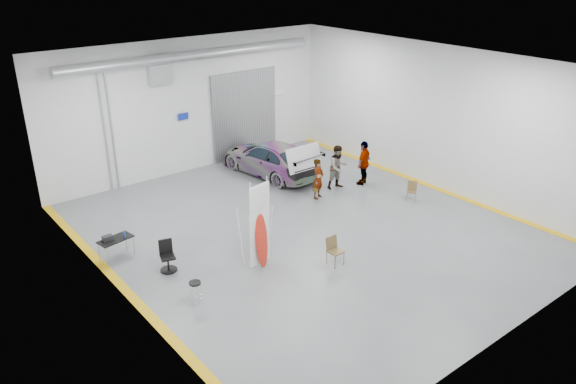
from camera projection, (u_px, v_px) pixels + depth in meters
ground at (306, 229)px, 20.58m from camera, size 16.00×16.00×0.00m
room_shell at (273, 107)px, 20.68m from camera, size 14.02×16.18×6.01m
sedan_car at (270, 158)px, 25.34m from camera, size 2.60×5.33×1.49m
person_a at (318, 179)px, 22.86m from camera, size 0.72×0.59×1.68m
person_b at (338, 167)px, 23.76m from camera, size 1.02×0.84×1.91m
person_c at (364, 163)px, 24.16m from camera, size 1.23×0.86×1.96m
surfboard_display at (260, 233)px, 17.67m from camera, size 0.85×0.32×3.03m
folding_chair_near at (335, 256)px, 18.16m from camera, size 0.46×0.47×0.95m
folding_chair_far at (411, 195)px, 22.82m from camera, size 0.52×0.61×0.79m
shop_stool at (196, 293)px, 16.12m from camera, size 0.37×0.37×0.72m
work_table at (113, 239)px, 18.37m from camera, size 1.20×0.74×0.91m
office_chair at (167, 258)px, 17.78m from camera, size 0.55×0.57×1.02m
trunk_lid at (303, 156)px, 23.37m from camera, size 1.74×1.06×0.04m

